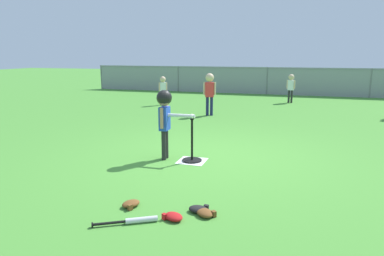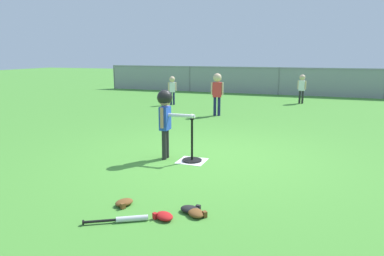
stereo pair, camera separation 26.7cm
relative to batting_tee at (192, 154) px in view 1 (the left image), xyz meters
name	(u,v)px [view 1 (the left image)]	position (x,y,z in m)	size (l,w,h in m)	color
ground_plane	(210,157)	(0.23, 0.32, -0.11)	(60.00, 60.00, 0.00)	#478C33
home_plate	(192,161)	(0.00, 0.00, -0.11)	(0.44, 0.44, 0.01)	white
batting_tee	(192,154)	(0.00, 0.00, 0.00)	(0.32, 0.32, 0.70)	black
baseball_on_tee	(192,116)	(0.00, 0.00, 0.63)	(0.07, 0.07, 0.07)	white
batter_child	(165,110)	(-0.45, -0.01, 0.70)	(0.64, 0.33, 1.15)	#262626
fielder_deep_center	(291,85)	(1.28, 7.63, 0.53)	(0.29, 0.20, 1.00)	#262626
fielder_near_left	(210,89)	(-0.80, 4.26, 0.65)	(0.35, 0.23, 1.18)	#191E4C
fielder_deep_right	(163,87)	(-2.82, 5.81, 0.51)	(0.26, 0.19, 0.96)	#191E4C
spare_bat_silver	(135,221)	(0.07, -2.23, -0.08)	(0.60, 0.38, 0.06)	silver
glove_by_plate	(199,209)	(0.63, -1.78, -0.08)	(0.23, 0.18, 0.07)	black
glove_near_bats	(131,204)	(-0.15, -1.87, -0.08)	(0.24, 0.27, 0.07)	brown
glove_tossed_aside	(205,213)	(0.72, -1.85, -0.08)	(0.27, 0.27, 0.07)	brown
glove_outfield_drop	(173,217)	(0.42, -2.03, -0.08)	(0.27, 0.25, 0.07)	#B21919
outfield_fence	(267,80)	(0.23, 10.07, 0.50)	(16.06, 0.06, 1.15)	slate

